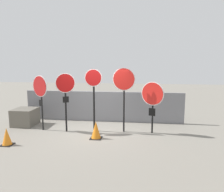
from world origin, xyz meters
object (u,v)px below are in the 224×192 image
stop_sign_0 (40,90)px  storage_crate (25,117)px  stop_sign_3 (124,85)px  traffic_cone_1 (96,130)px  stop_sign_1 (65,90)px  traffic_cone_0 (7,137)px  stop_sign_2 (94,87)px  stop_sign_4 (152,97)px

stop_sign_0 → storage_crate: bearing=178.6°
stop_sign_3 → traffic_cone_1: bearing=-129.0°
stop_sign_0 → stop_sign_3: size_ratio=0.88×
stop_sign_1 → traffic_cone_0: bearing=-159.9°
stop_sign_3 → traffic_cone_0: stop_sign_3 is taller
traffic_cone_0 → traffic_cone_1: bearing=19.6°
stop_sign_2 → traffic_cone_0: bearing=-146.3°
stop_sign_4 → storage_crate: (-5.51, 0.44, -1.07)m
stop_sign_0 → storage_crate: 1.79m
traffic_cone_1 → storage_crate: storage_crate is taller
stop_sign_1 → stop_sign_3: size_ratio=0.92×
stop_sign_2 → storage_crate: (-3.21, 0.47, -1.42)m
stop_sign_4 → stop_sign_0: bearing=-151.3°
stop_sign_3 → traffic_cone_0: bearing=-145.4°
stop_sign_4 → stop_sign_3: bearing=-155.2°
stop_sign_1 → storage_crate: (-2.12, 0.66, -1.33)m
stop_sign_1 → traffic_cone_1: bearing=-52.4°
stop_sign_4 → storage_crate: size_ratio=2.04×
traffic_cone_1 → stop_sign_1: bearing=154.7°
stop_sign_2 → traffic_cone_0: 3.52m
stop_sign_0 → storage_crate: (-1.06, 0.61, -1.31)m
stop_sign_4 → traffic_cone_0: bearing=-132.7°
traffic_cone_0 → stop_sign_2: bearing=35.0°
stop_sign_1 → traffic_cone_0: size_ratio=3.98×
stop_sign_2 → stop_sign_4: bearing=-0.5°
stop_sign_4 → traffic_cone_0: size_ratio=3.44×
stop_sign_4 → storage_crate: 5.63m
stop_sign_2 → traffic_cone_1: bearing=-74.8°
stop_sign_1 → traffic_cone_1: stop_sign_1 is taller
stop_sign_2 → traffic_cone_1: stop_sign_2 is taller
traffic_cone_0 → storage_crate: 2.38m
stop_sign_1 → stop_sign_4: size_ratio=1.16×
traffic_cone_1 → storage_crate: size_ratio=0.64×
stop_sign_1 → stop_sign_3: bearing=-20.8°
stop_sign_3 → stop_sign_4: size_ratio=1.26×
stop_sign_0 → traffic_cone_1: 2.84m
stop_sign_0 → stop_sign_4: stop_sign_0 is taller
stop_sign_0 → traffic_cone_0: (-0.46, -1.69, -1.39)m
stop_sign_0 → traffic_cone_1: (2.40, -0.68, -1.36)m
stop_sign_2 → stop_sign_0: bearing=-177.7°
stop_sign_1 → traffic_cone_0: stop_sign_1 is taller
stop_sign_3 → storage_crate: bearing=-177.2°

